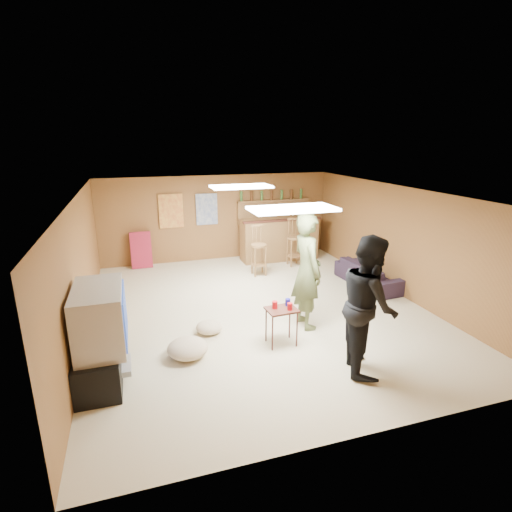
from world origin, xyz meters
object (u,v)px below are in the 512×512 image
object	(u,v)px
person_olive	(307,271)
person_black	(369,304)
bar_counter	(279,239)
tv_body	(100,317)
tray_table	(281,326)
sofa	(369,274)

from	to	relation	value
person_olive	person_black	distance (m)	1.48
bar_counter	person_olive	xyz separation A→B (m)	(-0.94, -3.79, 0.44)
tv_body	bar_counter	world-z (taller)	tv_body
person_olive	person_black	world-z (taller)	person_olive
tray_table	person_olive	bearing A→B (deg)	37.83
tv_body	person_black	bearing A→B (deg)	-13.13
tv_body	tray_table	world-z (taller)	tv_body
bar_counter	person_black	world-z (taller)	person_black
bar_counter	tray_table	distance (m)	4.57
bar_counter	sofa	size ratio (longest dim) A/B	1.16
person_olive	tray_table	bearing A→B (deg)	125.97
tv_body	sofa	distance (m)	5.76
person_olive	tray_table	world-z (taller)	person_olive
person_olive	sofa	bearing A→B (deg)	-59.11
tray_table	person_black	bearing A→B (deg)	-48.00
person_olive	tv_body	bearing A→B (deg)	99.69
sofa	tray_table	size ratio (longest dim) A/B	2.88
person_olive	sofa	size ratio (longest dim) A/B	1.14
sofa	tv_body	bearing A→B (deg)	106.38
bar_counter	person_black	bearing A→B (deg)	-97.53
tv_body	person_olive	world-z (taller)	person_olive
sofa	tray_table	world-z (taller)	tray_table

